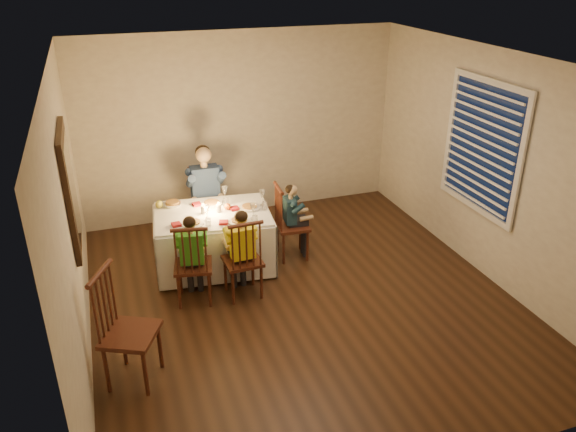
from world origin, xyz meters
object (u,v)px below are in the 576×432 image
object	(u,v)px
chair_near_right	(244,294)
serving_bowl	(173,205)
child_green	(196,299)
child_yellow	(244,294)
chair_end	(292,256)
chair_adult	(209,237)
adult	(209,237)
chair_near_left	(196,299)
child_teal	(292,256)
dining_table	(213,228)
chair_extra	(137,378)

from	to	relation	value
chair_near_right	serving_bowl	bearing A→B (deg)	-64.11
child_green	child_yellow	size ratio (longest dim) A/B	0.99
chair_end	child_yellow	distance (m)	1.04
chair_near_right	chair_adult	bearing A→B (deg)	-89.18
chair_end	child_green	world-z (taller)	child_green
chair_near_right	adult	world-z (taller)	adult
chair_near_right	chair_near_left	bearing A→B (deg)	-9.81
child_teal	adult	bearing A→B (deg)	50.55
child_teal	dining_table	bearing A→B (deg)	89.01
chair_extra	adult	size ratio (longest dim) A/B	0.87
chair_near_left	child_yellow	size ratio (longest dim) A/B	0.93
adult	child_teal	distance (m)	1.24
chair_near_right	adult	bearing A→B (deg)	-89.18
adult	child_yellow	xyz separation A→B (m)	(0.09, -1.51, 0.00)
chair_near_left	chair_end	size ratio (longest dim) A/B	1.00
chair_near_left	child_green	distance (m)	0.00
chair_adult	adult	bearing A→B (deg)	0.00
chair_near_left	chair_near_right	size ratio (longest dim) A/B	1.00
chair_near_right	dining_table	bearing A→B (deg)	-79.86
adult	chair_adult	bearing A→B (deg)	0.00
chair_near_left	child_yellow	world-z (taller)	child_yellow
chair_adult	chair_end	distance (m)	1.24
chair_near_left	serving_bowl	world-z (taller)	serving_bowl
child_yellow	chair_near_left	bearing A→B (deg)	-9.81
chair_adult	chair_extra	distance (m)	2.80
child_yellow	serving_bowl	size ratio (longest dim) A/B	5.04
chair_end	serving_bowl	xyz separation A→B (m)	(-1.39, 0.42, 0.74)
chair_extra	child_green	world-z (taller)	chair_extra
child_teal	child_yellow	bearing A→B (deg)	133.13
child_yellow	serving_bowl	xyz separation A→B (m)	(-0.58, 1.07, 0.74)
chair_extra	child_teal	distance (m)	2.68
chair_extra	child_green	distance (m)	1.32
dining_table	child_teal	xyz separation A→B (m)	(0.97, -0.09, -0.51)
chair_near_left	chair_near_right	bearing A→B (deg)	-175.57
dining_table	adult	world-z (taller)	dining_table
chair_adult	serving_bowl	distance (m)	0.99
child_green	adult	bearing A→B (deg)	-95.46
chair_near_right	child_yellow	distance (m)	0.00
chair_near_right	child_teal	xyz separation A→B (m)	(0.81, 0.65, 0.00)
chair_end	chair_extra	distance (m)	2.68
chair_near_right	serving_bowl	world-z (taller)	serving_bowl
chair_near_right	chair_end	xyz separation A→B (m)	(0.81, 0.65, 0.00)
child_teal	serving_bowl	world-z (taller)	serving_bowl
dining_table	chair_extra	distance (m)	2.15
chair_end	dining_table	bearing A→B (deg)	89.01
child_green	child_yellow	xyz separation A→B (m)	(0.53, -0.07, 0.00)
chair_adult	child_teal	size ratio (longest dim) A/B	1.00
dining_table	child_teal	world-z (taller)	dining_table
child_green	chair_end	bearing A→B (deg)	-144.74
child_green	child_teal	xyz separation A→B (m)	(1.34, 0.58, 0.00)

